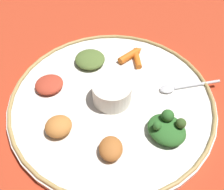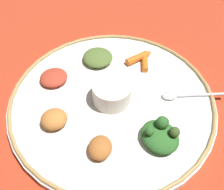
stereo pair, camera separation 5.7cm
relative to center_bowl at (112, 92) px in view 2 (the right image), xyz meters
name	(u,v)px [view 2 (the right image)]	position (x,y,z in m)	size (l,w,h in m)	color
ground_plane	(112,104)	(0.00, 0.00, -0.04)	(2.40, 2.40, 0.00)	#B7381E
platter	(112,102)	(0.00, 0.00, -0.03)	(0.45, 0.45, 0.02)	white
platter_rim	(112,99)	(0.00, 0.00, -0.02)	(0.45, 0.45, 0.01)	tan
center_bowl	(112,92)	(0.00, 0.00, 0.00)	(0.08, 0.08, 0.05)	silver
spoon	(183,95)	(-0.11, -0.12, -0.02)	(0.11, 0.12, 0.01)	silver
greens_pile	(160,135)	(-0.14, 0.01, -0.01)	(0.09, 0.08, 0.05)	#2D6628
carrot_near_spoon	(145,60)	(0.03, -0.14, -0.02)	(0.06, 0.06, 0.02)	orange
carrot_outer	(139,57)	(0.04, -0.14, -0.02)	(0.03, 0.08, 0.02)	orange
mound_berbere_red	(54,78)	(0.13, 0.06, -0.01)	(0.06, 0.06, 0.02)	#B73D28
mound_chickpea	(100,148)	(-0.07, 0.10, -0.01)	(0.05, 0.04, 0.03)	#B2662D
mound_squash	(54,119)	(0.04, 0.13, -0.01)	(0.05, 0.05, 0.03)	#C67A38
mound_collards	(98,57)	(0.11, -0.06, -0.01)	(0.07, 0.07, 0.02)	#567033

